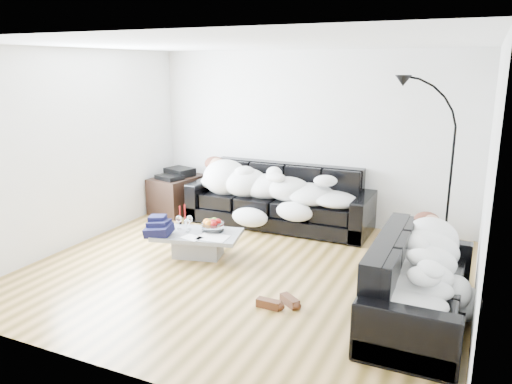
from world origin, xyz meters
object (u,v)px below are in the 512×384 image
at_px(coffee_table, 198,244).
at_px(shoes, 279,302).
at_px(wine_glass_a, 190,223).
at_px(candle_right, 185,214).
at_px(sleeper_right, 423,258).
at_px(wine_glass_c, 187,225).
at_px(sleeper_back, 278,184).
at_px(wine_glass_b, 179,222).
at_px(av_cabinet, 177,194).
at_px(sofa_right, 421,280).
at_px(sofa_back, 279,196).
at_px(floor_lamp, 451,175).
at_px(stereo, 176,173).
at_px(fruit_bowl, 213,224).
at_px(candle_left, 180,215).

relative_size(coffee_table, shoes, 2.52).
relative_size(wine_glass_a, candle_right, 0.71).
relative_size(sleeper_right, wine_glass_c, 9.38).
distance_m(sleeper_back, wine_glass_c, 1.73).
relative_size(coffee_table, wine_glass_b, 5.86).
xyz_separation_m(wine_glass_a, av_cabinet, (-1.19, 1.51, -0.11)).
bearing_deg(candle_right, wine_glass_a, -44.42).
distance_m(sleeper_back, sleeper_right, 3.12).
xyz_separation_m(sleeper_back, sleeper_right, (2.32, -2.09, -0.03)).
bearing_deg(sofa_right, sofa_back, 47.40).
distance_m(sleeper_right, coffee_table, 2.86).
height_order(sofa_back, wine_glass_b, sofa_back).
relative_size(sofa_back, wine_glass_a, 14.78).
relative_size(sofa_back, coffee_table, 2.58).
bearing_deg(floor_lamp, stereo, 167.05).
height_order(coffee_table, wine_glass_a, wine_glass_a).
bearing_deg(shoes, sofa_right, 27.43).
xyz_separation_m(sofa_right, fruit_bowl, (-2.63, 0.65, 0.00)).
height_order(wine_glass_a, wine_glass_b, wine_glass_a).
distance_m(av_cabinet, stereo, 0.36).
relative_size(shoes, av_cabinet, 0.49).
bearing_deg(fruit_bowl, sleeper_right, -13.96).
bearing_deg(sofa_back, sleeper_back, -90.00).
xyz_separation_m(fruit_bowl, stereo, (-1.50, 1.44, 0.26)).
height_order(sleeper_back, floor_lamp, floor_lamp).
xyz_separation_m(fruit_bowl, wine_glass_b, (-0.44, -0.11, 0.00)).
relative_size(sofa_right, sleeper_right, 1.17).
xyz_separation_m(sofa_right, sleeper_back, (-2.32, 2.09, 0.25)).
bearing_deg(sofa_right, sleeper_back, 48.07).
xyz_separation_m(wine_glass_a, wine_glass_c, (0.03, -0.11, -0.00)).
bearing_deg(shoes, wine_glass_c, 166.15).
relative_size(sleeper_right, coffee_table, 1.58).
bearing_deg(wine_glass_c, shoes, -27.09).
bearing_deg(sleeper_back, floor_lamp, 1.43).
height_order(sofa_back, wine_glass_a, sofa_back).
distance_m(wine_glass_a, floor_lamp, 3.43).
relative_size(fruit_bowl, wine_glass_a, 1.55).
distance_m(sofa_right, floor_lamp, 2.23).
height_order(sleeper_back, wine_glass_c, sleeper_back).
xyz_separation_m(sofa_back, fruit_bowl, (-0.31, -1.48, -0.05)).
bearing_deg(wine_glass_a, floor_lamp, 27.41).
relative_size(sleeper_right, candle_left, 6.86).
distance_m(sofa_back, coffee_table, 1.71).
relative_size(sofa_back, wine_glass_c, 15.36).
relative_size(sleeper_back, fruit_bowl, 8.07).
xyz_separation_m(sofa_back, shoes, (1.01, -2.47, -0.40)).
bearing_deg(stereo, fruit_bowl, -27.61).
bearing_deg(candle_right, sleeper_right, -13.87).
bearing_deg(av_cabinet, sleeper_right, -19.74).
xyz_separation_m(wine_glass_a, candle_left, (-0.24, 0.14, 0.03)).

